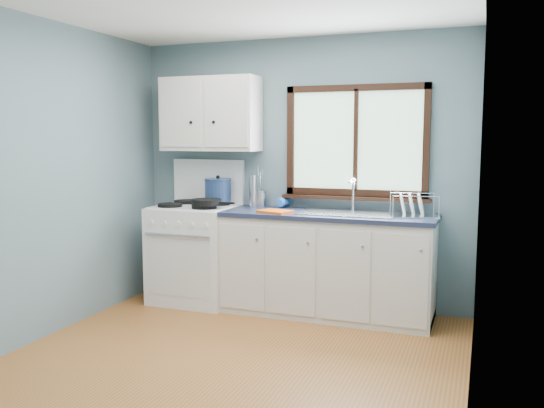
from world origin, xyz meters
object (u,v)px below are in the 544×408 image
(gas_range, at_px, (196,250))
(sink, at_px, (348,221))
(dish_rack, at_px, (413,210))
(thermos, at_px, (253,191))
(base_cabinets, at_px, (327,269))
(skillet, at_px, (207,202))
(stockpot, at_px, (218,190))
(utensil_crock, at_px, (260,198))

(gas_range, xyz_separation_m, sink, (1.49, 0.02, 0.37))
(gas_range, height_order, dish_rack, gas_range)
(thermos, relative_size, dish_rack, 0.69)
(base_cabinets, xyz_separation_m, thermos, (-0.78, 0.15, 0.66))
(sink, xyz_separation_m, dish_rack, (0.55, 0.02, 0.11))
(thermos, height_order, dish_rack, thermos)
(skillet, relative_size, stockpot, 1.36)
(gas_range, xyz_separation_m, dish_rack, (2.03, 0.04, 0.48))
(thermos, bearing_deg, dish_rack, -5.16)
(dish_rack, bearing_deg, utensil_crock, 159.27)
(stockpot, bearing_deg, sink, -5.10)
(base_cabinets, height_order, skillet, skillet)
(sink, distance_m, dish_rack, 0.56)
(dish_rack, bearing_deg, sink, 168.68)
(skillet, xyz_separation_m, utensil_crock, (0.38, 0.38, 0.01))
(gas_range, bearing_deg, skillet, -36.40)
(skillet, distance_m, thermos, 0.46)
(sink, relative_size, utensil_crock, 2.14)
(gas_range, height_order, thermos, gas_range)
(gas_range, relative_size, base_cabinets, 0.74)
(utensil_crock, height_order, dish_rack, utensil_crock)
(sink, xyz_separation_m, stockpot, (-1.30, 0.12, 0.22))
(base_cabinets, bearing_deg, dish_rack, 1.28)
(gas_range, distance_m, dish_rack, 2.09)
(skillet, height_order, utensil_crock, utensil_crock)
(utensil_crock, bearing_deg, stockpot, -166.56)
(utensil_crock, xyz_separation_m, dish_rack, (1.45, -0.20, -0.03))
(thermos, distance_m, dish_rack, 1.52)
(gas_range, distance_m, stockpot, 0.62)
(gas_range, relative_size, sink, 1.62)
(skillet, bearing_deg, gas_range, 142.24)
(thermos, bearing_deg, stockpot, -174.03)
(base_cabinets, xyz_separation_m, skillet, (-1.10, -0.17, 0.58))
(gas_range, bearing_deg, utensil_crock, 21.63)
(stockpot, relative_size, utensil_crock, 0.78)
(base_cabinets, bearing_deg, thermos, 168.91)
(sink, xyz_separation_m, utensil_crock, (-0.90, 0.21, 0.14))
(stockpot, xyz_separation_m, thermos, (0.35, 0.04, -0.00))
(sink, xyz_separation_m, thermos, (-0.96, 0.15, 0.21))
(skillet, distance_m, stockpot, 0.30)
(utensil_crock, height_order, thermos, utensil_crock)
(thermos, bearing_deg, skillet, -135.73)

